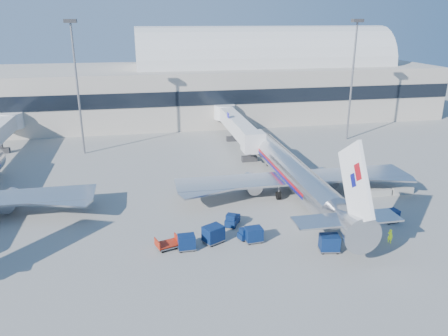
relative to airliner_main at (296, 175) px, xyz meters
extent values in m
plane|color=gray|center=(-10.00, -4.51, -2.93)|extent=(260.00, 260.00, 0.00)
cube|color=#B2AA9E|center=(-35.00, 51.49, 3.07)|extent=(170.00, 28.00, 12.00)
cube|color=black|center=(-35.00, 37.54, 4.07)|extent=(170.00, 0.40, 3.00)
cylinder|color=silver|center=(10.00, 51.49, 9.07)|extent=(60.00, 18.00, 18.00)
cylinder|color=silver|center=(0.00, 1.49, -0.03)|extent=(3.80, 28.00, 3.80)
sphere|color=silver|center=(0.00, 15.49, -0.03)|extent=(3.72, 3.72, 3.72)
cone|color=silver|center=(0.00, -15.51, 0.37)|extent=(3.80, 6.00, 3.80)
cube|color=#A10C15|center=(0.00, 2.49, 0.22)|extent=(3.85, 20.16, 0.32)
cube|color=navy|center=(0.00, 2.49, -0.15)|extent=(3.85, 20.16, 0.32)
cube|color=white|center=(0.00, -16.01, 4.77)|extent=(0.35, 7.79, 8.74)
cube|color=silver|center=(0.00, -15.01, 0.57)|extent=(11.00, 3.00, 0.18)
cube|color=silver|center=(0.00, 0.49, -0.63)|extent=(32.00, 5.00, 0.28)
cylinder|color=#B7B7BC|center=(-5.50, 1.99, -1.58)|extent=(2.10, 3.80, 2.10)
cylinder|color=#B7B7BC|center=(5.50, 1.99, -1.58)|extent=(2.10, 3.80, 2.10)
cylinder|color=black|center=(0.00, 12.49, -2.48)|extent=(0.40, 0.90, 0.90)
cylinder|color=#B7B7BC|center=(-36.50, 1.99, -1.58)|extent=(2.10, 3.80, 2.10)
cube|color=silver|center=(-2.40, 25.49, 1.07)|extent=(2.70, 24.00, 2.70)
cube|color=silver|center=(-2.40, 13.29, 1.07)|extent=(3.40, 3.20, 3.20)
cylinder|color=silver|center=(-2.40, 36.99, 1.07)|extent=(4.40, 4.40, 3.00)
cube|color=#2D2D30|center=(-2.40, 15.49, -1.13)|extent=(0.50, 0.50, 3.00)
cube|color=#2D2D30|center=(-2.40, 15.49, -2.48)|extent=(2.60, 1.00, 0.90)
cube|color=#2D2D30|center=(-2.40, 28.49, -1.13)|extent=(0.50, 0.50, 3.00)
cube|color=#2D2D30|center=(-2.40, 28.49, -2.48)|extent=(2.60, 1.00, 0.90)
cube|color=#1E1B97|center=(-4.00, 25.49, 2.87)|extent=(0.12, 1.40, 0.90)
cylinder|color=silver|center=(-44.40, 36.99, 1.07)|extent=(4.40, 4.40, 3.00)
cube|color=#2D2D30|center=(-44.40, 28.49, -1.13)|extent=(0.50, 0.50, 3.00)
cube|color=#2D2D30|center=(-44.40, 28.49, -2.48)|extent=(2.60, 1.00, 0.90)
cylinder|color=slate|center=(-30.00, 25.49, 8.07)|extent=(0.36, 0.36, 22.00)
cube|color=#2D2D30|center=(-30.00, 25.49, 19.37)|extent=(2.00, 1.20, 0.60)
cylinder|color=slate|center=(20.00, 25.49, 8.07)|extent=(0.36, 0.36, 22.00)
cube|color=#2D2D30|center=(20.00, 25.49, 19.37)|extent=(2.00, 1.20, 0.60)
cube|color=#9E9E96|center=(8.00, -2.51, -2.48)|extent=(3.00, 0.55, 0.90)
cube|color=#9E9E96|center=(11.30, -2.51, -2.48)|extent=(3.00, 0.55, 0.90)
cube|color=#9E9E96|center=(14.60, -2.51, -2.48)|extent=(3.00, 0.55, 0.90)
cube|color=#091B44|center=(-9.28, -10.78, -2.44)|extent=(2.24, 1.64, 0.66)
cube|color=#091B44|center=(-9.69, -10.93, -1.92)|extent=(1.04, 1.09, 0.61)
cylinder|color=black|center=(-8.76, -10.17, -2.68)|extent=(0.53, 0.35, 0.49)
cube|color=#091B44|center=(3.50, -7.92, -2.35)|extent=(2.69, 1.91, 0.79)
cube|color=#091B44|center=(3.00, -7.75, -1.71)|extent=(1.23, 1.30, 0.74)
cylinder|color=black|center=(4.45, -7.73, -2.63)|extent=(0.63, 0.40, 0.59)
cube|color=#091B44|center=(-10.16, -7.23, -2.35)|extent=(2.25, 2.71, 0.79)
cube|color=#091B44|center=(-10.42, -7.69, -1.71)|extent=(1.39, 1.35, 0.74)
cylinder|color=black|center=(-10.16, -6.26, -2.63)|extent=(0.49, 0.63, 0.59)
cube|color=#091B44|center=(-8.77, -11.57, -2.00)|extent=(1.88, 1.52, 1.42)
cube|color=slate|center=(-8.77, -11.57, -2.71)|extent=(1.98, 1.58, 0.10)
cylinder|color=black|center=(-8.13, -10.97, -2.73)|extent=(0.40, 0.19, 0.39)
cube|color=#091B44|center=(-13.04, -10.88, -1.86)|extent=(2.53, 2.34, 1.63)
cube|color=slate|center=(-13.04, -10.88, -2.68)|extent=(2.65, 2.45, 0.11)
cylinder|color=black|center=(-12.64, -9.97, -2.70)|extent=(0.48, 0.37, 0.45)
cube|color=#091B44|center=(-16.02, -11.86, -2.01)|extent=(1.78, 1.40, 1.40)
cube|color=slate|center=(-16.02, -11.86, -2.71)|extent=(1.88, 1.45, 0.10)
cylinder|color=black|center=(-15.36, -11.31, -2.73)|extent=(0.39, 0.17, 0.39)
cube|color=#091B44|center=(-1.68, -15.00, -1.91)|extent=(2.16, 1.81, 1.55)
cube|color=slate|center=(-1.68, -15.00, -2.69)|extent=(2.27, 1.88, 0.11)
cylinder|color=black|center=(-0.84, -14.55, -2.71)|extent=(0.45, 0.24, 0.43)
cube|color=#091B44|center=(8.33, -9.96, -2.08)|extent=(1.78, 1.48, 1.29)
cube|color=slate|center=(8.33, -9.96, -2.73)|extent=(1.87, 1.54, 0.09)
cylinder|color=black|center=(8.87, -9.38, -2.75)|extent=(0.37, 0.20, 0.36)
cube|color=slate|center=(-17.95, -11.29, -2.56)|extent=(2.69, 2.21, 0.13)
cube|color=maroon|center=(-17.95, -11.29, -2.35)|extent=(2.71, 2.26, 0.08)
cylinder|color=black|center=(-17.41, -10.52, -2.72)|extent=(0.45, 0.29, 0.42)
imported|color=#BCFB1A|center=(5.45, -14.56, -2.14)|extent=(0.58, 0.68, 1.57)
camera|label=1|loc=(-19.91, -51.92, 19.87)|focal=35.00mm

